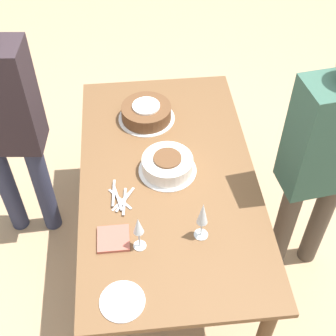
# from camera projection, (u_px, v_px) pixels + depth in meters

# --- Properties ---
(ground_plane) EXTENTS (12.00, 12.00, 0.00)m
(ground_plane) POSITION_uv_depth(u_px,v_px,m) (168.00, 254.00, 2.98)
(ground_plane) COLOR tan
(dining_table) EXTENTS (1.64, 0.91, 0.75)m
(dining_table) POSITION_uv_depth(u_px,v_px,m) (168.00, 188.00, 2.51)
(dining_table) COLOR brown
(dining_table) RESTS_ON ground_plane
(cake_center_white) EXTENTS (0.30, 0.30, 0.10)m
(cake_center_white) POSITION_uv_depth(u_px,v_px,m) (168.00, 165.00, 2.42)
(cake_center_white) COLOR white
(cake_center_white) RESTS_ON dining_table
(cake_front_chocolate) EXTENTS (0.33, 0.33, 0.10)m
(cake_front_chocolate) POSITION_uv_depth(u_px,v_px,m) (146.00, 113.00, 2.70)
(cake_front_chocolate) COLOR white
(cake_front_chocolate) RESTS_ON dining_table
(wine_glass_near) EXTENTS (0.06, 0.06, 0.21)m
(wine_glass_near) POSITION_uv_depth(u_px,v_px,m) (138.00, 227.00, 2.02)
(wine_glass_near) COLOR silver
(wine_glass_near) RESTS_ON dining_table
(wine_glass_far) EXTENTS (0.07, 0.07, 0.23)m
(wine_glass_far) POSITION_uv_depth(u_px,v_px,m) (203.00, 215.00, 2.06)
(wine_glass_far) COLOR silver
(wine_glass_far) RESTS_ON dining_table
(dessert_plate_right) EXTENTS (0.19, 0.19, 0.01)m
(dessert_plate_right) POSITION_uv_depth(u_px,v_px,m) (122.00, 301.00, 1.94)
(dessert_plate_right) COLOR silver
(dessert_plate_right) RESTS_ON dining_table
(fork_pile) EXTENTS (0.23, 0.13, 0.02)m
(fork_pile) POSITION_uv_depth(u_px,v_px,m) (121.00, 198.00, 2.31)
(fork_pile) COLOR silver
(fork_pile) RESTS_ON dining_table
(napkin_stack) EXTENTS (0.14, 0.15, 0.02)m
(napkin_stack) POSITION_uv_depth(u_px,v_px,m) (113.00, 239.00, 2.15)
(napkin_stack) COLOR #B75B4C
(napkin_stack) RESTS_ON dining_table
(person_cutting) EXTENTS (0.26, 0.42, 1.54)m
(person_cutting) POSITION_uv_depth(u_px,v_px,m) (2.00, 119.00, 2.47)
(person_cutting) COLOR #2D334C
(person_cutting) RESTS_ON ground_plane
(person_watching) EXTENTS (0.27, 0.43, 1.54)m
(person_watching) POSITION_uv_depth(u_px,v_px,m) (326.00, 156.00, 2.28)
(person_watching) COLOR #4C4238
(person_watching) RESTS_ON ground_plane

